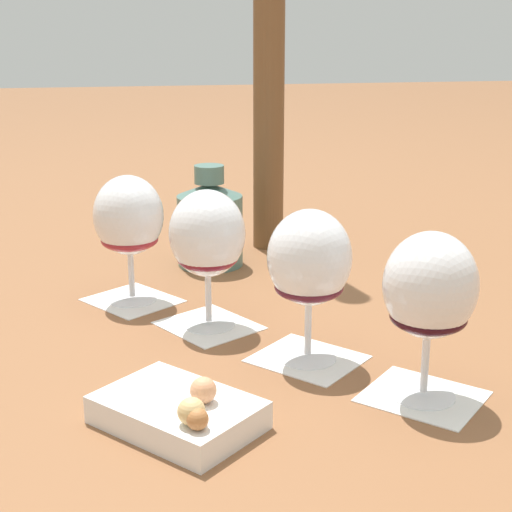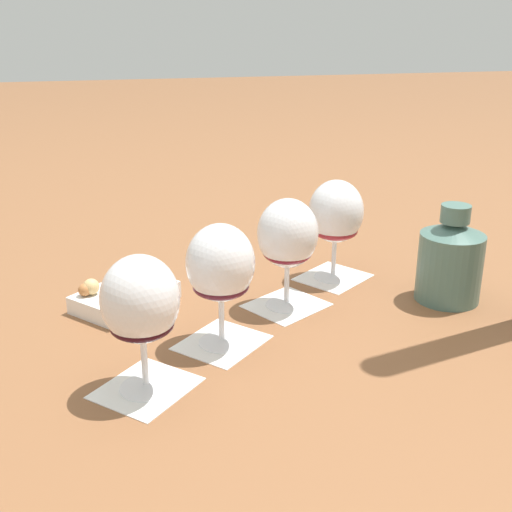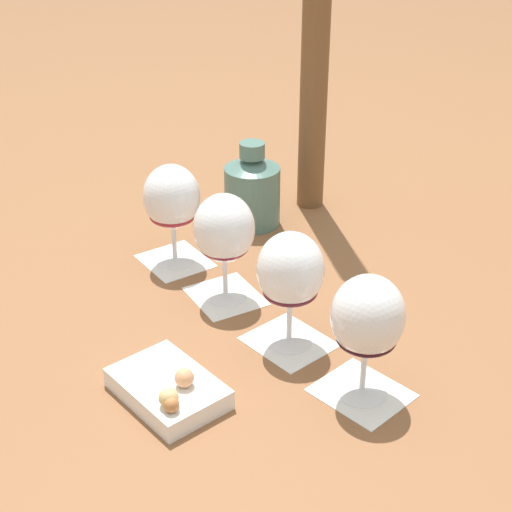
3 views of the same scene
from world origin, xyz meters
The scene contains 12 objects.
ground_plane centered at (0.00, 0.00, 0.00)m, with size 8.00×8.00×0.00m, color brown.
tasting_card_0 centered at (-0.18, -0.14, 0.00)m, with size 0.15×0.15×0.00m.
tasting_card_1 centered at (-0.07, -0.05, 0.00)m, with size 0.15×0.15×0.00m.
tasting_card_2 centered at (0.06, 0.05, 0.00)m, with size 0.15×0.15×0.00m.
tasting_card_3 centered at (0.17, 0.15, 0.00)m, with size 0.15×0.15×0.00m.
wine_glass_0 centered at (-0.18, -0.14, 0.12)m, with size 0.10×0.10×0.18m.
wine_glass_1 centered at (-0.07, -0.05, 0.12)m, with size 0.10×0.10×0.18m.
wine_glass_2 centered at (0.06, 0.05, 0.12)m, with size 0.10×0.10×0.18m.
wine_glass_3 centered at (0.17, 0.15, 0.12)m, with size 0.10×0.10×0.18m.
ceramic_vase centered at (-0.33, -0.01, 0.07)m, with size 0.10×0.10×0.16m.
snack_dish centered at (0.19, -0.11, 0.02)m, with size 0.18×0.18×0.05m.
umbrella_pole centered at (-0.42, 0.10, 0.39)m, with size 0.05×0.05×0.79m.
Camera 1 is at (0.87, -0.16, 0.38)m, focal length 55.00 mm.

